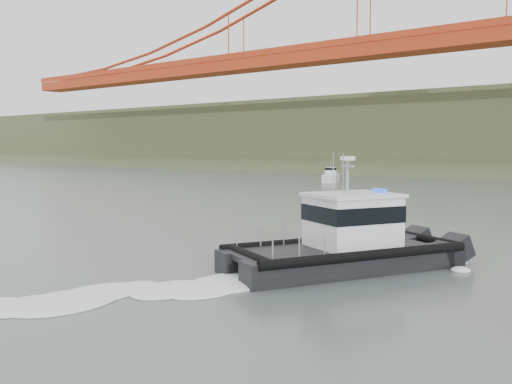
{
  "coord_description": "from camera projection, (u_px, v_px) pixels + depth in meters",
  "views": [
    {
      "loc": [
        19.3,
        -19.1,
        4.98
      ],
      "look_at": [
        -0.85,
        6.53,
        2.4
      ],
      "focal_mm": 40.0,
      "sensor_mm": 36.0,
      "label": 1
    }
  ],
  "objects": [
    {
      "name": "patrol_boat",
      "position": [
        346.0,
        240.0,
        23.2
      ],
      "size": [
        7.59,
        10.37,
        4.76
      ],
      "rotation": [
        0.0,
        0.0,
        -0.47
      ],
      "color": "black",
      "rests_on": "ground"
    },
    {
      "name": "ground",
      "position": [
        186.0,
        251.0,
        27.25
      ],
      "size": [
        400.0,
        400.0,
        0.0
      ],
      "primitive_type": "plane",
      "color": "#4B5A56",
      "rests_on": "ground"
    },
    {
      "name": "motorboat",
      "position": [
        331.0,
        176.0,
        81.67
      ],
      "size": [
        4.24,
        6.18,
        3.24
      ],
      "rotation": [
        0.0,
        0.0,
        0.43
      ],
      "color": "silver",
      "rests_on": "ground"
    }
  ]
}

